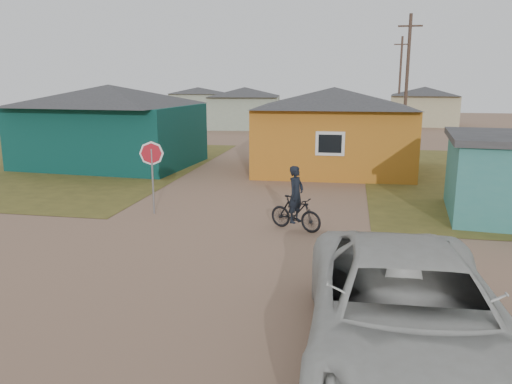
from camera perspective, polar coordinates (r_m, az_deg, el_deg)
ground at (r=11.13m, az=-7.54°, el=-9.73°), size 120.00×120.00×0.00m
grass_nw at (r=28.89m, az=-26.27°, el=3.00°), size 20.00×18.00×0.00m
house_teal at (r=26.16m, az=-16.29°, el=7.45°), size 8.93×7.08×4.00m
house_yellow at (r=23.86m, az=8.81°, el=7.22°), size 7.72×6.76×3.90m
house_pale_west at (r=44.79m, az=-1.30°, el=9.68°), size 7.04×6.15×3.60m
house_beige_east at (r=50.25m, az=18.63°, el=9.36°), size 6.95×6.05×3.60m
house_pale_north at (r=58.42m, az=-6.62°, el=10.20°), size 6.28×5.81×3.40m
utility_pole_near at (r=31.90m, az=16.85°, el=12.03°), size 1.40×0.20×8.00m
utility_pole_far at (r=47.93m, az=16.12°, el=12.12°), size 1.40×0.20×8.00m
stop_sign at (r=16.12m, az=-11.82°, el=3.54°), size 0.76×0.14×2.34m
cyclist at (r=14.28m, az=4.56°, el=-1.72°), size 1.69×1.11×1.86m
vehicle at (r=7.84m, az=16.89°, el=-13.15°), size 3.16×6.42×1.75m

